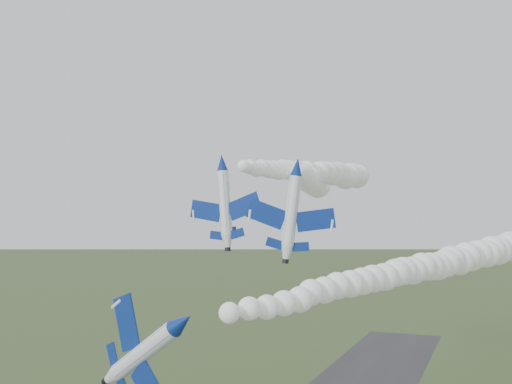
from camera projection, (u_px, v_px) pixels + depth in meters
jet_lead at (182, 322)px, 43.11m from camera, size 6.21×12.35×8.79m
smoke_trail_jet_lead at (417, 269)px, 70.72m from camera, size 24.57×66.78×4.52m
jet_pair_left at (222, 162)px, 74.83m from camera, size 10.70×12.76×3.18m
smoke_trail_jet_pair_left at (312, 173)px, 102.43m from camera, size 11.66×56.65×5.31m
jet_pair_right at (297, 167)px, 71.07m from camera, size 11.12×13.04×3.37m
smoke_trail_jet_pair_right at (310, 180)px, 103.50m from camera, size 22.24×58.99×5.93m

